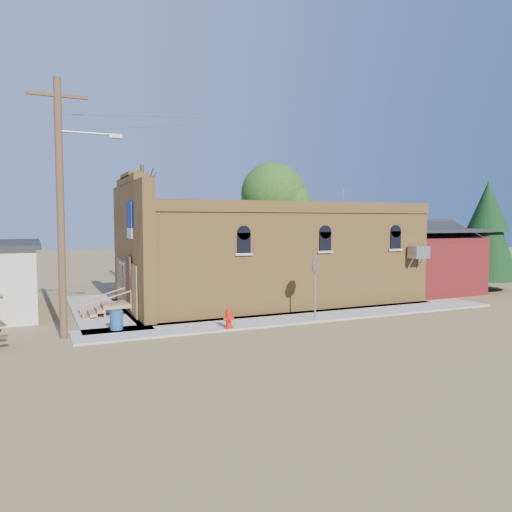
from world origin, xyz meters
name	(u,v)px	position (x,y,z in m)	size (l,w,h in m)	color
ground	(286,325)	(0.00, 0.00, 0.00)	(120.00, 120.00, 0.00)	olive
sidewalk_south	(308,317)	(1.50, 0.90, 0.04)	(19.00, 2.20, 0.08)	#9E9991
sidewalk_west	(102,311)	(-6.30, 6.00, 0.04)	(2.60, 10.00, 0.08)	#9E9991
brick_bar	(265,256)	(1.64, 5.49, 2.34)	(16.40, 7.97, 6.30)	#A77133
red_shed	(416,253)	(11.50, 5.50, 2.27)	(5.40, 6.40, 4.30)	#54130E
utility_pole	(62,202)	(-8.14, 1.20, 4.77)	(3.12, 0.26, 9.00)	#4D361F
tree_bare_near	(142,190)	(-3.00, 13.00, 5.96)	(2.80, 2.80, 7.65)	#483429
tree_leafy	(273,195)	(6.00, 13.50, 5.93)	(4.40, 4.40, 8.15)	#483429
evergreen_tree	(487,228)	(15.50, 4.00, 3.71)	(3.60, 3.60, 6.50)	#483429
fire_hydrant	(229,319)	(-2.45, 0.00, 0.45)	(0.42, 0.39, 0.76)	red
stop_sign	(315,271)	(1.32, 0.00, 2.11)	(0.56, 0.54, 2.64)	gray
trash_barrel	(116,320)	(-6.35, 1.50, 0.44)	(0.47, 0.47, 0.72)	navy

